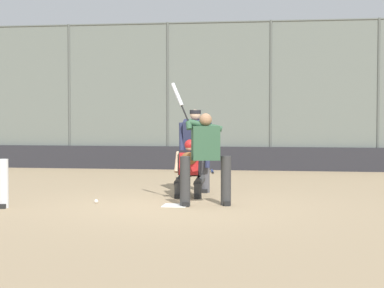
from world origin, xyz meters
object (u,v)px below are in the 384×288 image
Objects in this scene: catcher_behind_plate at (189,167)px; umpire_home at (195,148)px; spare_bat_by_padding at (186,176)px; baseball_loose at (96,201)px; spare_bat_near_backstop at (212,171)px; batter_at_plate at (205,155)px.

catcher_behind_plate is 0.66× the size of umpire_home.
spare_bat_by_padding is (0.67, -3.92, -0.55)m from catcher_behind_plate.
spare_bat_by_padding is 5.09m from baseball_loose.
spare_bat_by_padding is 10.72× the size of baseball_loose.
spare_bat_near_backstop is at bearing -101.80° from baseball_loose.
baseball_loose is (1.57, 1.86, -0.89)m from umpire_home.
baseball_loose is at bearing 159.24° from spare_bat_near_backstop.
batter_at_plate is 6.75m from spare_bat_near_backstop.
batter_at_plate reaches higher than catcher_behind_plate.
spare_bat_by_padding is (0.68, -3.15, -0.89)m from umpire_home.
spare_bat_by_padding is at bearing -93.95° from batter_at_plate.
batter_at_plate reaches higher than spare_bat_by_padding.
spare_bat_by_padding is (0.50, 1.63, 0.00)m from spare_bat_near_backstop.
catcher_behind_plate is at bearing -144.84° from baseball_loose.
umpire_home reaches higher than catcher_behind_plate.
umpire_home is at bearing -93.51° from batter_at_plate.
spare_bat_near_backstop is (0.16, -5.55, -0.55)m from catcher_behind_plate.
spare_bat_near_backstop is at bearing -89.06° from umpire_home.
catcher_behind_plate reaches higher than spare_bat_by_padding.
spare_bat_near_backstop is 6.79m from baseball_loose.
batter_at_plate is 1.93m from umpire_home.
catcher_behind_plate is 5.58m from spare_bat_near_backstop.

